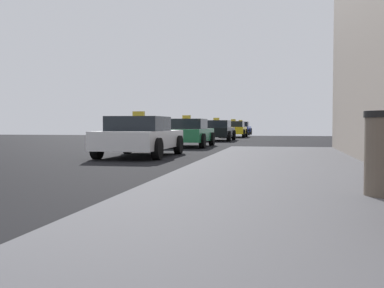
# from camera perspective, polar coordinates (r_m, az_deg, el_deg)

# --- Properties ---
(sidewalk) EXTENTS (4.00, 32.00, 0.15)m
(sidewalk) POSITION_cam_1_polar(r_m,az_deg,el_deg) (2.93, 10.39, -16.58)
(sidewalk) COLOR #5B5B60
(sidewalk) RESTS_ON ground_plane
(car_white) EXTENTS (2.05, 4.36, 1.43)m
(car_white) POSITION_cam_1_polar(r_m,az_deg,el_deg) (15.15, -6.22, 0.94)
(car_white) COLOR white
(car_white) RESTS_ON ground_plane
(car_green) EXTENTS (2.06, 4.16, 1.43)m
(car_green) POSITION_cam_1_polar(r_m,az_deg,el_deg) (21.51, -0.58, 1.38)
(car_green) COLOR #196638
(car_green) RESTS_ON ground_plane
(car_black) EXTENTS (2.04, 4.42, 1.43)m
(car_black) POSITION_cam_1_polar(r_m,az_deg,el_deg) (29.67, 2.99, 1.65)
(car_black) COLOR black
(car_black) RESTS_ON ground_plane
(car_yellow) EXTENTS (2.04, 4.09, 1.43)m
(car_yellow) POSITION_cam_1_polar(r_m,az_deg,el_deg) (37.71, 5.00, 1.80)
(car_yellow) COLOR yellow
(car_yellow) RESTS_ON ground_plane
(car_blue) EXTENTS (1.93, 4.21, 1.43)m
(car_blue) POSITION_cam_1_polar(r_m,az_deg,el_deg) (45.61, 5.87, 1.89)
(car_blue) COLOR #233899
(car_blue) RESTS_ON ground_plane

